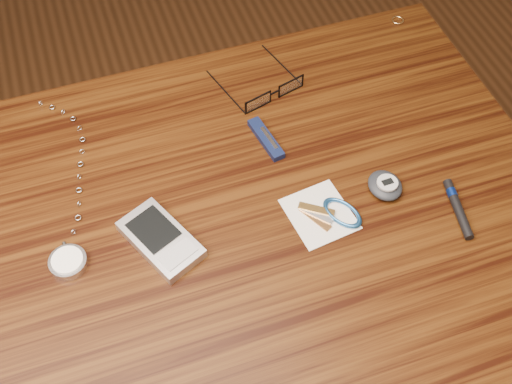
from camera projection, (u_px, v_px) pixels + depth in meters
desk at (221, 264)px, 0.98m from camera, size 1.00×0.70×0.75m
eyeglasses at (272, 92)px, 1.04m from camera, size 0.14×0.14×0.03m
gold_ring at (398, 20)px, 1.16m from camera, size 0.03×0.03×0.00m
pocket_watch at (68, 255)px, 0.87m from camera, size 0.09×0.34×0.02m
pda_phone at (161, 239)px, 0.88m from camera, size 0.11×0.14×0.02m
pedometer at (385, 185)px, 0.93m from camera, size 0.05×0.06×0.02m
notepad_keys at (331, 213)px, 0.91m from camera, size 0.11×0.10×0.01m
pocket_knife at (266, 139)px, 0.99m from camera, size 0.03×0.09×0.01m
black_blue_pen at (457, 207)px, 0.91m from camera, size 0.03×0.10×0.01m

